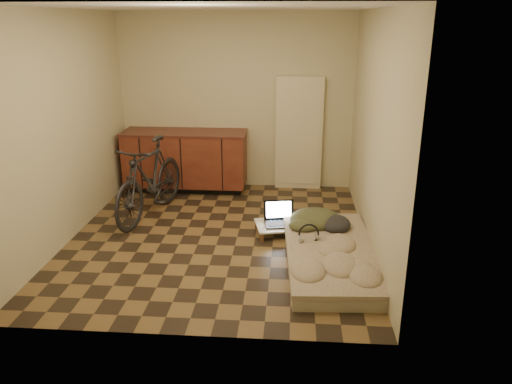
# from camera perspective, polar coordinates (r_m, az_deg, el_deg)

# --- Properties ---
(room_shell) EXTENTS (3.50, 4.00, 2.60)m
(room_shell) POSITION_cam_1_polar(r_m,az_deg,el_deg) (5.66, -4.55, 7.00)
(room_shell) COLOR brown
(room_shell) RESTS_ON ground
(cabinets) EXTENTS (1.84, 0.62, 0.91)m
(cabinets) POSITION_cam_1_polar(r_m,az_deg,el_deg) (7.63, -8.04, 3.63)
(cabinets) COLOR black
(cabinets) RESTS_ON ground
(appliance_panel) EXTENTS (0.70, 0.10, 1.70)m
(appliance_panel) POSITION_cam_1_polar(r_m,az_deg,el_deg) (7.59, 4.93, 6.65)
(appliance_panel) COLOR beige
(appliance_panel) RESTS_ON ground
(bicycle) EXTENTS (0.90, 1.83, 1.14)m
(bicycle) POSITION_cam_1_polar(r_m,az_deg,el_deg) (6.61, -12.08, 1.86)
(bicycle) COLOR black
(bicycle) RESTS_ON ground
(futon) EXTENTS (1.07, 2.04, 0.17)m
(futon) POSITION_cam_1_polar(r_m,az_deg,el_deg) (5.47, 8.55, -7.11)
(futon) COLOR #AAA188
(futon) RESTS_ON ground
(clothing_pile) EXTENTS (0.67, 0.57, 0.26)m
(clothing_pile) POSITION_cam_1_polar(r_m,az_deg,el_deg) (5.96, 7.36, -2.56)
(clothing_pile) COLOR #3B4025
(clothing_pile) RESTS_ON futon
(headphones) EXTENTS (0.30, 0.28, 0.17)m
(headphones) POSITION_cam_1_polar(r_m,az_deg,el_deg) (5.54, 6.06, -4.73)
(headphones) COLOR black
(headphones) RESTS_ON futon
(lap_desk) EXTENTS (0.81, 0.61, 0.12)m
(lap_desk) POSITION_cam_1_polar(r_m,az_deg,el_deg) (6.12, 3.42, -3.77)
(lap_desk) COLOR brown
(lap_desk) RESTS_ON ground
(laptop) EXTENTS (0.42, 0.39, 0.25)m
(laptop) POSITION_cam_1_polar(r_m,az_deg,el_deg) (6.11, 2.73, -3.12)
(laptop) COLOR black
(laptop) RESTS_ON lap_desk
(mouse) EXTENTS (0.09, 0.12, 0.04)m
(mouse) POSITION_cam_1_polar(r_m,az_deg,el_deg) (6.14, 6.00, -3.42)
(mouse) COLOR white
(mouse) RESTS_ON lap_desk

